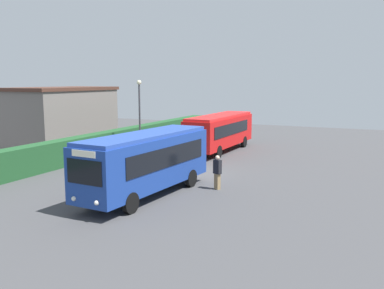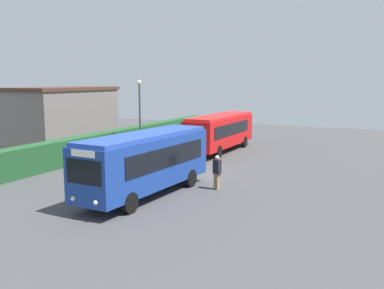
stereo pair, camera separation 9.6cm
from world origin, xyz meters
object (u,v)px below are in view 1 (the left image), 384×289
at_px(bus_red, 220,130).
at_px(person_center, 217,171).
at_px(bus_blue, 146,160).
at_px(person_left, 85,173).
at_px(lamppost, 140,110).
at_px(traffic_cone, 199,162).

bearing_deg(bus_red, person_center, -158.40).
relative_size(bus_blue, person_center, 4.87).
relative_size(person_left, lamppost, 0.31).
relative_size(bus_red, lamppost, 1.65).
height_order(bus_blue, person_left, bus_blue).
bearing_deg(person_left, traffic_cone, -64.04).
distance_m(person_left, person_center, 7.37).
bearing_deg(person_left, bus_red, -52.76).
height_order(bus_blue, bus_red, bus_blue).
bearing_deg(lamppost, person_center, -126.56).
bearing_deg(person_left, lamppost, -30.11).
xyz_separation_m(person_left, traffic_cone, (8.81, -3.03, -0.70)).
bearing_deg(person_center, bus_blue, -22.19).
height_order(bus_red, person_center, bus_red).
distance_m(traffic_cone, lamppost, 6.84).
bearing_deg(bus_red, bus_blue, -172.68).
relative_size(person_left, person_center, 0.97).
xyz_separation_m(bus_red, person_left, (-15.37, 2.08, -0.82)).
xyz_separation_m(bus_blue, bus_red, (14.95, 1.63, -0.10)).
relative_size(traffic_cone, lamppost, 0.10).
bearing_deg(person_center, lamppost, -103.25).
xyz_separation_m(person_left, lamppost, (10.18, 2.72, 2.75)).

